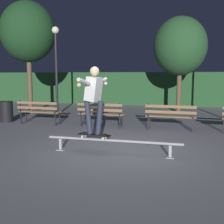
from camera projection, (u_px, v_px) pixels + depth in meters
The scene contains 12 objects.
ground_plane at pixel (115, 151), 6.64m from camera, with size 90.00×90.00×0.00m, color gray.
hedge_backdrop at pixel (158, 89), 17.05m from camera, with size 24.00×1.20×1.97m, color #234C28.
grind_rail at pixel (113, 142), 6.38m from camera, with size 3.15×0.18×0.33m.
skateboard at pixel (94, 135), 6.47m from camera, with size 0.80×0.32×0.09m.
skateboarder at pixel (94, 95), 6.35m from camera, with size 0.63×1.39×1.56m.
park_bench_leftmost at pixel (39, 110), 10.15m from camera, with size 1.62×0.48×0.88m.
park_bench_left_center at pixel (101, 112), 9.56m from camera, with size 1.62×0.48×0.88m.
park_bench_right_center at pixel (171, 114), 8.98m from camera, with size 1.62×0.48×0.88m.
tree_far_left at pixel (28, 32), 12.80m from camera, with size 2.49×2.49×5.12m.
tree_behind_benches at pixel (180, 46), 13.11m from camera, with size 2.48×2.48×4.50m.
lamp_post_left at pixel (56, 59), 12.38m from camera, with size 0.32×0.32×3.90m.
trash_can at pixel (7, 111), 10.74m from camera, with size 0.52×0.52×0.80m.
Camera 1 is at (1.54, -6.27, 1.77)m, focal length 44.90 mm.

